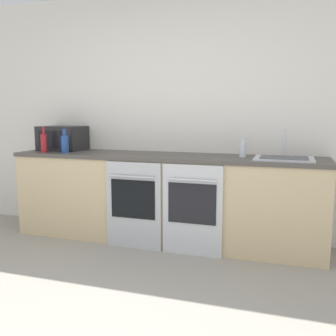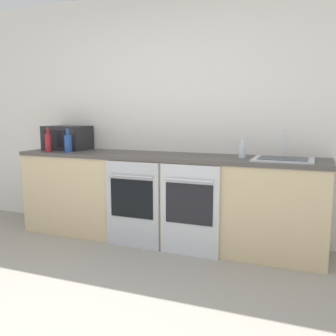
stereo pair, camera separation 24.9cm
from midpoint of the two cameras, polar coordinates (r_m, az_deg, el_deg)
wall_back at (r=4.09m, az=2.91°, el=8.04°), size 10.00×0.06×2.60m
counter_back at (r=3.88m, az=1.25°, el=-4.59°), size 3.19×0.62×0.90m
oven_left at (r=3.68m, az=-3.52°, el=-5.58°), size 0.57×0.06×0.86m
oven_right at (r=3.48m, az=5.34°, el=-6.43°), size 0.57×0.06×0.86m
microwave at (r=4.46m, az=-13.54°, el=4.50°), size 0.48×0.37×0.27m
bottle_blue at (r=4.15m, az=-13.33°, el=3.73°), size 0.08×0.08×0.25m
bottle_clear at (r=3.63m, az=13.21°, el=2.66°), size 0.07×0.07×0.18m
bottle_red at (r=4.26m, az=-16.18°, el=3.83°), size 0.07×0.07×0.27m
sink at (r=3.53m, az=19.10°, el=1.33°), size 0.53×0.41×0.27m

